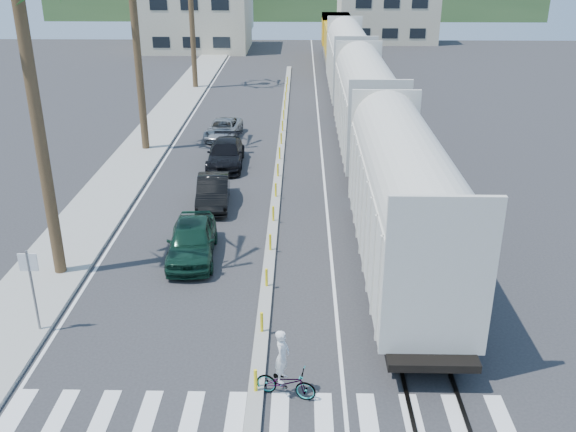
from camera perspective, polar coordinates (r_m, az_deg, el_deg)
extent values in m
plane|color=#28282B|center=(19.71, -2.67, -13.76)|extent=(140.00, 140.00, 0.00)
cube|color=gray|center=(43.46, -11.88, 7.03)|extent=(3.00, 90.00, 0.15)
cube|color=black|center=(45.37, 5.05, 8.06)|extent=(0.12, 100.00, 0.06)
cube|color=black|center=(45.49, 6.88, 8.03)|extent=(0.12, 100.00, 0.06)
cube|color=gray|center=(37.61, -0.74, 5.00)|extent=(0.45, 60.00, 0.15)
cylinder|color=yellow|center=(18.61, -2.90, -14.38)|extent=(0.10, 0.10, 0.70)
cylinder|color=yellow|center=(21.06, -2.35, -9.40)|extent=(0.10, 0.10, 0.70)
cylinder|color=yellow|center=(23.64, -1.93, -5.47)|extent=(0.10, 0.10, 0.70)
cylinder|color=yellow|center=(26.30, -1.59, -2.33)|extent=(0.10, 0.10, 0.70)
cylinder|color=yellow|center=(29.04, -1.32, 0.23)|extent=(0.10, 0.10, 0.70)
cylinder|color=yellow|center=(31.82, -1.10, 2.34)|extent=(0.10, 0.10, 0.70)
cylinder|color=yellow|center=(34.63, -0.91, 4.12)|extent=(0.10, 0.10, 0.70)
cylinder|color=yellow|center=(37.48, -0.75, 5.62)|extent=(0.10, 0.10, 0.70)
cylinder|color=yellow|center=(40.34, -0.61, 6.91)|extent=(0.10, 0.10, 0.70)
cylinder|color=yellow|center=(43.23, -0.49, 8.03)|extent=(0.10, 0.10, 0.70)
cylinder|color=yellow|center=(46.13, -0.38, 9.01)|extent=(0.10, 0.10, 0.70)
cylinder|color=yellow|center=(49.04, -0.29, 9.87)|extent=(0.10, 0.10, 0.70)
cylinder|color=yellow|center=(51.96, -0.20, 10.64)|extent=(0.10, 0.10, 0.70)
cylinder|color=yellow|center=(54.90, -0.13, 11.32)|extent=(0.10, 0.10, 0.70)
cylinder|color=yellow|center=(57.83, -0.06, 11.94)|extent=(0.10, 0.10, 0.70)
cube|color=silver|center=(18.15, -3.09, -17.55)|extent=(14.00, 2.20, 0.01)
cube|color=silver|center=(43.14, -9.66, 6.98)|extent=(0.12, 90.00, 0.01)
cube|color=silver|center=(42.41, 2.88, 7.00)|extent=(0.12, 90.00, 0.01)
cube|color=beige|center=(23.90, 10.19, 0.35)|extent=(3.00, 12.88, 3.40)
cylinder|color=beige|center=(23.30, 10.48, 4.20)|extent=(2.90, 12.58, 2.90)
cube|color=black|center=(24.83, 9.84, -4.34)|extent=(2.60, 12.88, 1.00)
cube|color=beige|center=(38.06, 6.93, 9.17)|extent=(3.00, 12.88, 3.40)
cylinder|color=beige|center=(37.69, 7.06, 11.68)|extent=(2.90, 12.58, 2.90)
cube|color=black|center=(38.65, 6.77, 6.01)|extent=(2.60, 12.88, 1.00)
cube|color=beige|center=(52.69, 5.41, 13.16)|extent=(3.00, 12.88, 3.40)
cylinder|color=beige|center=(52.42, 5.48, 14.98)|extent=(2.90, 12.58, 2.90)
cube|color=black|center=(53.12, 5.32, 10.82)|extent=(2.60, 12.88, 1.00)
cube|color=#4C4C4F|center=(68.71, 4.44, 14.15)|extent=(3.00, 17.00, 0.50)
cube|color=gold|center=(67.49, 4.53, 15.31)|extent=(2.70, 12.24, 2.60)
cube|color=gold|center=(74.17, 4.25, 16.27)|extent=(3.00, 3.74, 3.20)
cube|color=black|center=(68.81, 4.43, 13.65)|extent=(2.60, 13.60, 0.90)
cylinder|color=brown|center=(24.41, -21.20, 6.58)|extent=(0.44, 0.44, 11.00)
cylinder|color=brown|center=(39.48, -13.12, 12.67)|extent=(0.44, 0.44, 10.00)
cylinder|color=brown|center=(56.75, -8.57, 17.10)|extent=(0.44, 0.44, 12.00)
cylinder|color=slate|center=(22.20, -21.68, -6.37)|extent=(0.08, 0.08, 3.00)
cube|color=silver|center=(21.71, -22.11, -3.83)|extent=(0.60, 0.04, 0.60)
cube|color=#B9B193|center=(79.04, -8.10, 17.34)|extent=(12.00, 10.00, 8.00)
cube|color=#B9B193|center=(86.77, 8.70, 17.49)|extent=(12.00, 10.00, 7.00)
imported|color=#103023|center=(26.10, -8.54, -2.11)|extent=(2.46, 4.86, 1.57)
imported|color=black|center=(31.24, -6.67, 2.18)|extent=(2.14, 4.49, 1.40)
imported|color=black|center=(36.81, -5.56, 5.52)|extent=(2.26, 5.00, 1.42)
imported|color=#97999B|center=(42.35, -5.77, 7.73)|extent=(2.76, 4.66, 1.20)
imported|color=#9EA0A5|center=(18.59, -0.18, -14.56)|extent=(1.50, 2.05, 0.92)
imported|color=silver|center=(18.06, -0.51, -12.33)|extent=(0.78, 0.68, 1.59)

